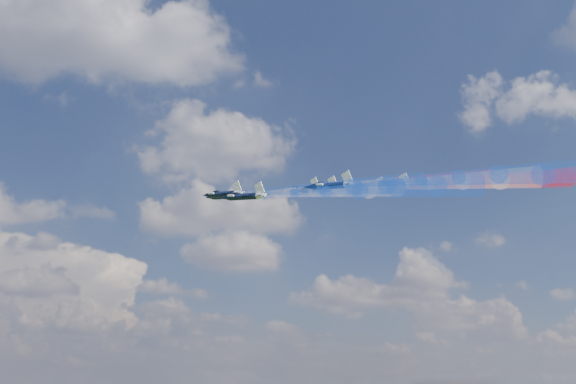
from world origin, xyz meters
name	(u,v)px	position (x,y,z in m)	size (l,w,h in m)	color
jet_lead	(224,196)	(-18.51, -1.18, 158.66)	(9.06, 11.32, 3.02)	black
trail_lead	(313,191)	(-3.71, -20.59, 155.54)	(3.77, 39.21, 3.77)	white
jet_inner_left	(224,194)	(-20.86, -15.36, 155.22)	(9.06, 11.32, 3.02)	black
trail_inner_left	(323,188)	(-6.05, -34.76, 152.09)	(3.77, 39.21, 3.77)	blue
jet_inner_right	(302,189)	(-1.76, -4.71, 160.49)	(9.06, 11.32, 3.02)	black
trail_inner_right	(398,184)	(13.04, -24.12, 157.36)	(3.77, 39.21, 3.77)	red
jet_outer_left	(244,197)	(-19.54, -30.69, 150.76)	(9.06, 11.32, 3.02)	black
trail_outer_left	(360,190)	(-4.74, -50.09, 147.63)	(3.77, 39.21, 3.77)	blue
jet_center_third	(317,189)	(-2.74, -20.23, 156.12)	(9.06, 11.32, 3.02)	black
trail_center_third	(429,183)	(12.06, -39.64, 153.00)	(3.77, 39.21, 3.77)	white
jet_outer_right	(366,189)	(12.11, -8.38, 160.55)	(9.06, 11.32, 3.02)	black
trail_outer_right	(470,183)	(26.91, -27.79, 157.42)	(3.77, 39.21, 3.77)	red
jet_rear_left	(330,186)	(-4.86, -35.02, 152.60)	(9.06, 11.32, 3.02)	black
trail_rear_left	(459,178)	(9.94, -54.42, 149.47)	(3.77, 39.21, 3.77)	blue
jet_rear_right	(388,186)	(11.10, -23.52, 156.83)	(9.06, 11.32, 3.02)	black
trail_rear_right	(508,180)	(25.90, -42.92, 153.71)	(3.77, 39.21, 3.77)	red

